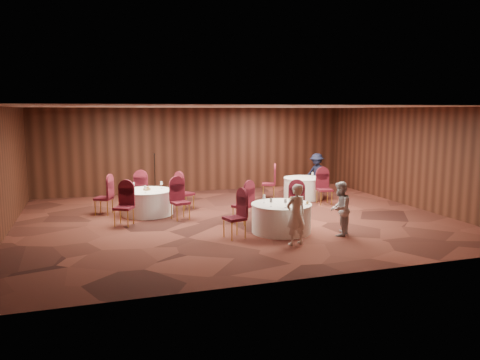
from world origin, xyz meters
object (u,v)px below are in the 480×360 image
object	(u,v)px
woman_a	(296,215)
man_c	(317,173)
table_left	(147,202)
mic_stand	(155,185)
woman_b	(340,209)
table_main	(281,218)
table_right	(303,188)

from	to	relation	value
woman_a	man_c	distance (m)	7.11
table_left	man_c	distance (m)	6.81
mic_stand	woman_a	bearing A→B (deg)	-71.51
man_c	woman_a	bearing A→B (deg)	-59.50
woman_b	woman_a	bearing A→B (deg)	-29.14
woman_a	man_c	world-z (taller)	man_c
table_main	woman_b	size ratio (longest dim) A/B	1.14
mic_stand	man_c	bearing A→B (deg)	-7.60
table_right	woman_a	bearing A→B (deg)	-117.34
table_left	table_right	world-z (taller)	same
man_c	mic_stand	bearing A→B (deg)	-126.09
table_right	woman_a	size ratio (longest dim) A/B	0.99
table_left	woman_b	bearing A→B (deg)	-42.07
table_left	mic_stand	world-z (taller)	mic_stand
mic_stand	man_c	distance (m)	6.03
table_right	man_c	xyz separation A→B (m)	(0.95, 0.85, 0.37)
table_main	man_c	distance (m)	6.08
mic_stand	man_c	xyz separation A→B (m)	(5.97, -0.80, 0.28)
woman_b	man_c	world-z (taller)	man_c
table_main	table_right	distance (m)	4.83
woman_b	man_c	size ratio (longest dim) A/B	0.90
table_right	table_main	bearing A→B (deg)	-122.30
table_right	man_c	bearing A→B (deg)	41.83
table_right	woman_b	world-z (taller)	woman_b
table_right	table_left	bearing A→B (deg)	-170.40
woman_a	man_c	xyz separation A→B (m)	(3.66, 6.09, 0.03)
woman_a	table_right	bearing A→B (deg)	-129.73
table_right	man_c	world-z (taller)	man_c
table_left	table_right	bearing A→B (deg)	9.60
woman_b	table_left	bearing A→B (deg)	-88.10
table_left	man_c	world-z (taller)	man_c
table_main	woman_b	world-z (taller)	woman_b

